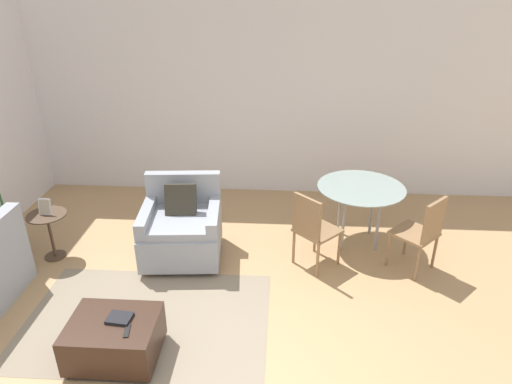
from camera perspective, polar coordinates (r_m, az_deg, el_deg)
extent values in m
cube|color=white|center=(6.58, -1.47, 11.33)|extent=(12.00, 0.06, 2.75)
cube|color=gray|center=(4.66, -13.41, -15.18)|extent=(2.31, 1.52, 0.00)
cube|color=brown|center=(4.27, -15.60, -20.06)|extent=(2.27, 0.05, 0.00)
cube|color=brown|center=(4.40, -14.81, -18.33)|extent=(2.27, 0.05, 0.00)
cube|color=brown|center=(4.53, -14.09, -16.70)|extent=(2.27, 0.05, 0.00)
cube|color=brown|center=(4.66, -13.41, -15.15)|extent=(2.27, 0.05, 0.00)
cube|color=brown|center=(4.80, -12.78, -13.70)|extent=(2.27, 0.05, 0.00)
cube|color=brown|center=(4.94, -12.20, -12.32)|extent=(2.27, 0.05, 0.00)
cube|color=brown|center=(5.09, -11.65, -11.02)|extent=(2.27, 0.05, 0.00)
cube|color=#999EA8|center=(5.33, -9.21, -5.74)|extent=(0.94, 0.94, 0.38)
cube|color=#999EA8|center=(5.18, -9.44, -3.67)|extent=(0.69, 0.80, 0.10)
cube|color=#999EA8|center=(5.46, -9.03, 0.13)|extent=(0.88, 0.19, 0.47)
cube|color=#999EA8|center=(5.26, -13.49, -3.00)|extent=(0.18, 0.80, 0.20)
cube|color=#999EA8|center=(5.15, -5.29, -2.99)|extent=(0.18, 0.80, 0.20)
cylinder|color=brown|center=(5.23, -13.45, -9.79)|extent=(0.05, 0.05, 0.06)
cylinder|color=brown|center=(5.12, -5.54, -9.92)|extent=(0.05, 0.05, 0.06)
cylinder|color=brown|center=(5.80, -12.11, -5.77)|extent=(0.05, 0.05, 0.06)
cylinder|color=brown|center=(5.71, -5.06, -5.80)|extent=(0.05, 0.05, 0.06)
cube|color=#383328|center=(5.21, -9.40, -0.92)|extent=(0.36, 0.23, 0.36)
cube|color=#382319|center=(4.23, -17.28, -17.01)|extent=(0.74, 0.58, 0.34)
cylinder|color=black|center=(4.32, -22.30, -20.41)|extent=(0.04, 0.04, 0.04)
cylinder|color=black|center=(4.11, -13.60, -21.76)|extent=(0.04, 0.04, 0.04)
cylinder|color=black|center=(4.63, -19.80, -16.27)|extent=(0.04, 0.04, 0.04)
cylinder|color=black|center=(4.43, -11.82, -17.24)|extent=(0.04, 0.04, 0.04)
cube|color=black|center=(4.11, -16.69, -14.87)|extent=(0.21, 0.18, 0.03)
cube|color=black|center=(4.00, -15.82, -16.33)|extent=(0.07, 0.16, 0.01)
cylinder|color=#333338|center=(6.10, -28.82, -5.53)|extent=(0.38, 0.38, 0.33)
cylinder|color=black|center=(6.03, -29.13, -4.25)|extent=(0.35, 0.35, 0.02)
cone|color=#387A42|center=(5.86, -29.30, -0.67)|extent=(0.09, 0.12, 0.79)
cylinder|color=#4C3828|center=(5.63, -24.72, -2.62)|extent=(0.43, 0.43, 0.02)
cylinder|color=#4C3828|center=(5.76, -24.23, -5.01)|extent=(0.04, 0.04, 0.53)
cylinder|color=#4C3828|center=(5.89, -23.75, -7.31)|extent=(0.24, 0.24, 0.02)
cube|color=silver|center=(5.59, -24.91, -1.70)|extent=(0.14, 0.05, 0.19)
cube|color=#B2A893|center=(5.59, -24.94, -1.73)|extent=(0.12, 0.04, 0.16)
cube|color=silver|center=(5.63, -24.71, -2.01)|extent=(0.02, 0.04, 0.09)
cylinder|color=#8C9E99|center=(5.50, 13.02, 0.58)|extent=(1.03, 1.03, 0.01)
cylinder|color=#99999E|center=(5.46, 10.87, -3.76)|extent=(0.04, 0.04, 0.73)
cylinder|color=#99999E|center=(5.53, 14.99, -3.82)|extent=(0.04, 0.04, 0.73)
cylinder|color=#99999E|center=(5.81, 10.44, -1.82)|extent=(0.04, 0.04, 0.73)
cylinder|color=#99999E|center=(5.87, 14.32, -1.91)|extent=(0.04, 0.04, 0.73)
cube|color=#93704C|center=(5.10, 7.69, -4.77)|extent=(0.59, 0.59, 0.03)
cube|color=#93704C|center=(4.86, 6.37, -3.09)|extent=(0.29, 0.29, 0.45)
cylinder|color=#93704C|center=(5.25, 10.34, -6.94)|extent=(0.03, 0.03, 0.42)
cylinder|color=#93704C|center=(5.44, 7.39, -5.46)|extent=(0.03, 0.03, 0.42)
cylinder|color=#93704C|center=(5.01, 7.71, -8.46)|extent=(0.03, 0.03, 0.42)
cylinder|color=#93704C|center=(5.21, 4.73, -6.84)|extent=(0.03, 0.03, 0.42)
cube|color=#93704C|center=(5.29, 19.18, -4.90)|extent=(0.59, 0.59, 0.03)
cube|color=#93704C|center=(5.11, 21.37, -3.34)|extent=(0.29, 0.29, 0.45)
cylinder|color=#93704C|center=(5.62, 18.23, -5.58)|extent=(0.03, 0.03, 0.42)
cylinder|color=#93704C|center=(5.34, 16.19, -6.97)|extent=(0.03, 0.03, 0.42)
cylinder|color=#93704C|center=(5.48, 21.42, -6.94)|extent=(0.03, 0.03, 0.42)
cylinder|color=#93704C|center=(5.20, 19.50, -8.46)|extent=(0.03, 0.03, 0.42)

